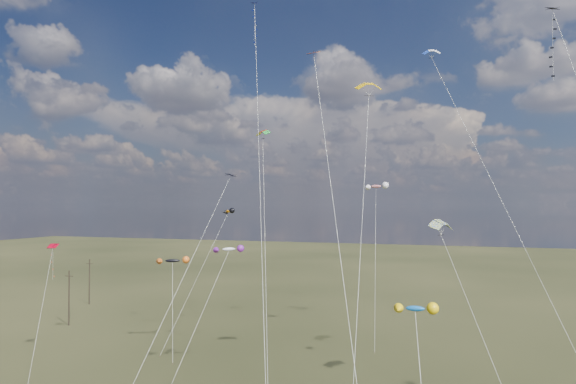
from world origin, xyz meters
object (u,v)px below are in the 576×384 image
(utility_pole_far, at_px, (89,281))
(novelty_black_orange, at_px, (172,261))
(diamond_black_high, at_px, (560,63))
(parafoil_yellow, at_px, (369,85))
(utility_pole_near, at_px, (69,297))

(utility_pole_far, bearing_deg, novelty_black_orange, -34.41)
(diamond_black_high, xyz_separation_m, novelty_black_orange, (-41.09, 12.51, -17.74))
(utility_pole_far, xyz_separation_m, parafoil_yellow, (54.62, -28.01, 24.75))
(diamond_black_high, bearing_deg, novelty_black_orange, 163.07)
(utility_pole_near, relative_size, utility_pole_far, 1.00)
(diamond_black_high, height_order, parafoil_yellow, diamond_black_high)
(utility_pole_near, bearing_deg, parafoil_yellow, -16.72)
(utility_pole_near, distance_m, diamond_black_high, 69.00)
(diamond_black_high, bearing_deg, utility_pole_near, 163.58)
(utility_pole_near, bearing_deg, diamond_black_high, -16.42)
(parafoil_yellow, bearing_deg, diamond_black_high, -15.50)
(utility_pole_far, relative_size, diamond_black_high, 0.24)
(utility_pole_near, height_order, utility_pole_far, same)
(utility_pole_far, bearing_deg, diamond_black_high, -24.76)
(diamond_black_high, relative_size, parafoil_yellow, 1.12)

